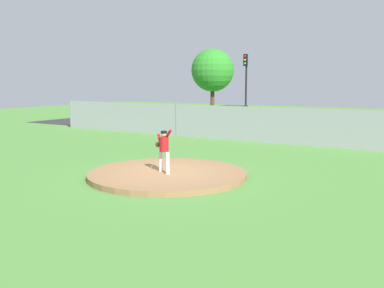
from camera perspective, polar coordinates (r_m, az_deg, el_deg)
ground_plane at (r=20.52m, az=6.25°, el=-1.22°), size 80.00×80.00×0.00m
asphalt_strip at (r=28.38m, az=13.52°, el=1.23°), size 44.00×7.00×0.01m
pitchers_mound at (r=15.36m, az=-3.27°, el=-4.02°), size 5.62×5.62×0.19m
pitcher_youth at (r=15.03m, az=-3.76°, el=-0.39°), size 0.80×0.36×1.57m
baseball at (r=16.03m, az=-5.35°, el=-3.03°), size 0.07×0.07×0.07m
chainlink_fence at (r=24.05m, az=10.32°, el=2.46°), size 30.97×0.07×2.07m
parked_car_white at (r=30.34m, az=5.06°, el=3.39°), size 2.00×4.59×1.69m
parked_car_teal at (r=27.93m, az=13.66°, el=2.70°), size 2.06×4.60×1.59m
traffic_light_near at (r=34.08m, az=7.13°, el=8.75°), size 0.28×0.46×5.46m
tree_broad_right at (r=41.66m, az=2.75°, el=9.71°), size 4.07×4.07×6.48m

